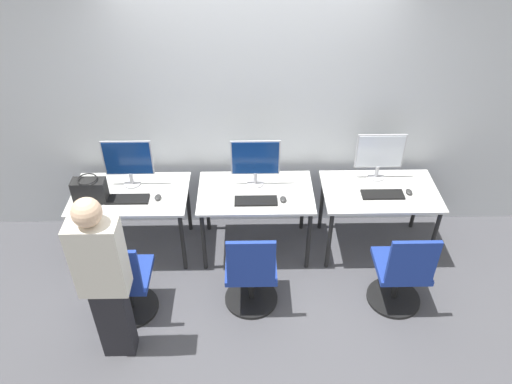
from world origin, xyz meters
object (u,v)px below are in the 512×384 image
(monitor_left, at_px, (128,161))
(monitor_right, at_px, (380,154))
(office_chair_left, at_px, (124,285))
(handbag, at_px, (90,190))
(mouse_center, at_px, (283,199))
(mouse_right, at_px, (409,192))
(keyboard_left, at_px, (127,199))
(keyboard_right, at_px, (383,195))
(office_chair_right, at_px, (401,275))
(keyboard_center, at_px, (256,201))
(person_left, at_px, (104,277))
(monitor_center, at_px, (255,160))
(mouse_left, at_px, (158,197))
(office_chair_center, at_px, (251,276))

(monitor_left, bearing_deg, monitor_right, 1.82)
(office_chair_left, height_order, handbag, handbag)
(mouse_center, bearing_deg, mouse_right, 4.39)
(mouse_center, height_order, handbag, handbag)
(keyboard_left, bearing_deg, keyboard_right, 0.69)
(mouse_right, height_order, handbag, handbag)
(office_chair_left, distance_m, office_chair_right, 2.37)
(mouse_right, bearing_deg, keyboard_center, -175.85)
(monitor_left, height_order, person_left, person_left)
(monitor_center, bearing_deg, office_chair_left, -139.45)
(office_chair_left, bearing_deg, keyboard_left, 94.52)
(mouse_center, distance_m, monitor_right, 1.03)
(mouse_center, height_order, mouse_right, same)
(mouse_left, relative_size, mouse_center, 1.00)
(monitor_left, height_order, monitor_right, same)
(handbag, bearing_deg, mouse_center, -1.24)
(person_left, distance_m, keyboard_center, 1.55)
(monitor_center, bearing_deg, mouse_right, -6.95)
(mouse_center, xyz_separation_m, mouse_right, (1.19, 0.09, 0.00))
(mouse_left, relative_size, office_chair_right, 0.10)
(keyboard_right, relative_size, handbag, 1.31)
(mouse_left, distance_m, keyboard_right, 2.09)
(office_chair_left, relative_size, office_chair_right, 1.00)
(keyboard_center, xyz_separation_m, handbag, (-1.51, 0.05, 0.11))
(keyboard_center, distance_m, mouse_right, 1.44)
(office_chair_center, bearing_deg, monitor_left, 141.69)
(mouse_center, distance_m, keyboard_right, 0.93)
(keyboard_center, bearing_deg, office_chair_right, -26.40)
(mouse_left, distance_m, office_chair_right, 2.28)
(monitor_left, bearing_deg, monitor_center, -0.81)
(mouse_left, relative_size, person_left, 0.06)
(person_left, height_order, keyboard_center, person_left)
(keyboard_left, bearing_deg, mouse_center, -1.33)
(office_chair_left, height_order, monitor_right, monitor_right)
(mouse_center, xyz_separation_m, monitor_right, (0.93, 0.36, 0.25))
(monitor_right, bearing_deg, keyboard_center, -162.58)
(mouse_left, distance_m, mouse_right, 2.34)
(mouse_center, distance_m, mouse_right, 1.19)
(monitor_left, distance_m, office_chair_right, 2.67)
(monitor_right, distance_m, mouse_right, 0.45)
(keyboard_left, height_order, handbag, handbag)
(mouse_center, relative_size, office_chair_center, 0.10)
(office_chair_center, bearing_deg, monitor_right, 38.09)
(monitor_left, distance_m, handbag, 0.44)
(keyboard_center, distance_m, office_chair_center, 0.69)
(monitor_center, bearing_deg, office_chair_center, -93.43)
(monitor_left, distance_m, mouse_left, 0.44)
(monitor_right, bearing_deg, monitor_left, -178.18)
(monitor_left, relative_size, monitor_center, 1.00)
(mouse_center, bearing_deg, office_chair_left, -153.15)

